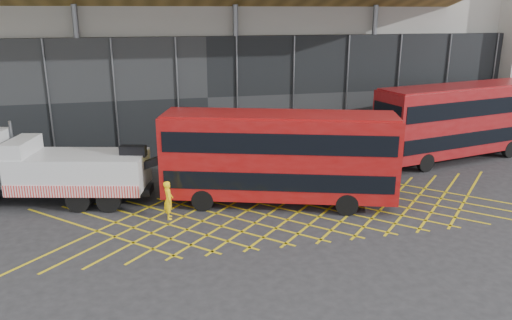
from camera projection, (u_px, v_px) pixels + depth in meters
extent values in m
plane|color=#252528|center=(202.00, 221.00, 23.73)|extent=(120.00, 120.00, 0.00)
cube|color=gold|center=(97.00, 231.00, 22.65)|extent=(7.16, 7.16, 0.01)
cube|color=gold|center=(97.00, 231.00, 22.65)|extent=(7.16, 7.16, 0.01)
cube|color=gold|center=(133.00, 228.00, 23.01)|extent=(7.16, 7.16, 0.01)
cube|color=gold|center=(133.00, 228.00, 23.01)|extent=(7.16, 7.16, 0.01)
cube|color=gold|center=(168.00, 224.00, 23.37)|extent=(7.16, 7.16, 0.01)
cube|color=gold|center=(168.00, 224.00, 23.37)|extent=(7.16, 7.16, 0.01)
cube|color=gold|center=(202.00, 221.00, 23.72)|extent=(7.16, 7.16, 0.01)
cube|color=gold|center=(202.00, 221.00, 23.72)|extent=(7.16, 7.16, 0.01)
cube|color=gold|center=(235.00, 218.00, 24.08)|extent=(7.16, 7.16, 0.01)
cube|color=gold|center=(235.00, 218.00, 24.08)|extent=(7.16, 7.16, 0.01)
cube|color=gold|center=(267.00, 215.00, 24.44)|extent=(7.16, 7.16, 0.01)
cube|color=gold|center=(267.00, 215.00, 24.44)|extent=(7.16, 7.16, 0.01)
cube|color=gold|center=(298.00, 212.00, 24.79)|extent=(7.16, 7.16, 0.01)
cube|color=gold|center=(298.00, 212.00, 24.79)|extent=(7.16, 7.16, 0.01)
cube|color=gold|center=(328.00, 209.00, 25.15)|extent=(7.16, 7.16, 0.01)
cube|color=gold|center=(328.00, 209.00, 25.15)|extent=(7.16, 7.16, 0.01)
cube|color=gold|center=(358.00, 206.00, 25.51)|extent=(7.16, 7.16, 0.01)
cube|color=gold|center=(358.00, 206.00, 25.51)|extent=(7.16, 7.16, 0.01)
cube|color=gold|center=(386.00, 204.00, 25.86)|extent=(7.16, 7.16, 0.01)
cube|color=gold|center=(386.00, 204.00, 25.86)|extent=(7.16, 7.16, 0.01)
cube|color=gold|center=(414.00, 201.00, 26.22)|extent=(7.16, 7.16, 0.01)
cube|color=gold|center=(414.00, 201.00, 26.22)|extent=(7.16, 7.16, 0.01)
cube|color=gold|center=(441.00, 199.00, 26.58)|extent=(7.16, 7.16, 0.01)
cube|color=gold|center=(441.00, 199.00, 26.58)|extent=(7.16, 7.16, 0.01)
cube|color=gold|center=(467.00, 196.00, 26.93)|extent=(7.16, 7.16, 0.01)
cube|color=gold|center=(467.00, 196.00, 26.93)|extent=(7.16, 7.16, 0.01)
cube|color=gray|center=(192.00, 19.00, 39.28)|extent=(55.00, 14.00, 18.00)
cube|color=black|center=(207.00, 97.00, 33.92)|extent=(55.00, 0.80, 8.00)
cylinder|color=#595B60|center=(82.00, 86.00, 31.66)|extent=(0.36, 0.36, 10.00)
cylinder|color=#595B60|center=(236.00, 81.00, 33.89)|extent=(0.36, 0.36, 10.00)
cylinder|color=#595B60|center=(371.00, 77.00, 36.12)|extent=(0.36, 0.36, 10.00)
cube|color=black|center=(52.00, 189.00, 25.77)|extent=(10.26, 3.56, 0.38)
cube|color=silver|center=(80.00, 170.00, 25.46)|extent=(7.18, 4.26, 1.74)
cube|color=red|center=(71.00, 192.00, 24.32)|extent=(6.54, 1.70, 0.60)
cube|color=silver|center=(21.00, 147.00, 25.13)|extent=(1.68, 2.79, 0.76)
cube|color=black|center=(133.00, 151.00, 25.14)|extent=(1.39, 0.84, 0.54)
cube|color=black|center=(155.00, 161.00, 25.28)|extent=(2.39, 0.94, 1.17)
cylinder|color=black|center=(109.00, 200.00, 24.70)|extent=(1.25, 0.66, 1.19)
cylinder|color=black|center=(121.00, 185.00, 26.88)|extent=(1.25, 0.66, 1.19)
cylinder|color=#595B60|center=(13.00, 143.00, 26.21)|extent=(0.15, 0.15, 2.39)
cube|color=maroon|center=(279.00, 155.00, 25.12)|extent=(11.95, 6.22, 4.12)
cube|color=black|center=(278.00, 174.00, 25.40)|extent=(11.52, 6.13, 0.90)
cube|color=black|center=(279.00, 137.00, 24.85)|extent=(11.52, 6.13, 1.01)
cube|color=black|center=(166.00, 170.00, 25.85)|extent=(0.80, 2.28, 1.38)
cube|color=black|center=(164.00, 135.00, 25.31)|extent=(0.80, 2.28, 1.01)
cube|color=yellow|center=(164.00, 151.00, 25.56)|extent=(0.65, 1.82, 0.37)
cube|color=maroon|center=(279.00, 115.00, 24.52)|extent=(11.66, 5.94, 0.13)
cylinder|color=black|center=(203.00, 200.00, 24.86)|extent=(1.15, 0.65, 1.10)
cylinder|color=black|center=(211.00, 184.00, 27.16)|extent=(1.15, 0.65, 1.10)
cylinder|color=black|center=(347.00, 204.00, 24.30)|extent=(1.15, 0.65, 1.10)
cylinder|color=black|center=(343.00, 188.00, 26.60)|extent=(1.15, 0.65, 1.10)
cube|color=maroon|center=(460.00, 119.00, 32.97)|extent=(12.53, 5.23, 4.31)
cube|color=black|center=(458.00, 134.00, 33.26)|extent=(12.07, 5.19, 0.94)
cube|color=black|center=(462.00, 104.00, 32.68)|extent=(12.07, 5.19, 1.05)
cube|color=black|center=(385.00, 143.00, 30.76)|extent=(0.56, 2.45, 1.44)
cube|color=black|center=(387.00, 112.00, 30.20)|extent=(0.56, 2.45, 1.05)
cube|color=yellow|center=(386.00, 126.00, 30.45)|extent=(0.46, 1.95, 0.39)
cube|color=maroon|center=(464.00, 86.00, 32.34)|extent=(12.25, 4.96, 0.13)
cylinder|color=black|center=(426.00, 163.00, 30.91)|extent=(1.20, 0.56, 1.15)
cylinder|color=black|center=(398.00, 152.00, 33.11)|extent=(1.20, 0.56, 1.15)
cylinder|color=black|center=(509.00, 149.00, 33.93)|extent=(1.20, 0.56, 1.15)
cylinder|color=black|center=(479.00, 141.00, 36.13)|extent=(1.20, 0.56, 1.15)
imported|color=yellow|center=(169.00, 200.00, 23.81)|extent=(0.45, 0.69, 1.89)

